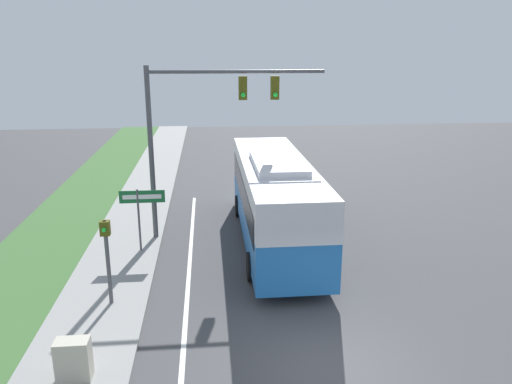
# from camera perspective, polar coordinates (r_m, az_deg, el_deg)

# --- Properties ---
(ground_plane) EXTENTS (80.00, 80.00, 0.00)m
(ground_plane) POSITION_cam_1_polar(r_m,az_deg,el_deg) (13.19, 8.25, -19.22)
(ground_plane) COLOR #424244
(sidewalk) EXTENTS (2.80, 80.00, 0.12)m
(sidewalk) POSITION_cam_1_polar(r_m,az_deg,el_deg) (13.29, -20.49, -19.57)
(sidewalk) COLOR gray
(sidewalk) RESTS_ON ground_plane
(lane_divider_near) EXTENTS (0.14, 30.00, 0.01)m
(lane_divider_near) POSITION_cam_1_polar(r_m,az_deg,el_deg) (12.91, -8.52, -20.10)
(lane_divider_near) COLOR silver
(lane_divider_near) RESTS_ON ground_plane
(bus) EXTENTS (2.76, 10.97, 3.59)m
(bus) POSITION_cam_1_polar(r_m,az_deg,el_deg) (19.83, 2.14, -0.40)
(bus) COLOR #236BB7
(bus) RESTS_ON ground_plane
(signal_gantry) EXTENTS (6.93, 0.41, 6.99)m
(signal_gantry) POSITION_cam_1_polar(r_m,az_deg,el_deg) (19.77, -6.19, 8.47)
(signal_gantry) COLOR #4C4C51
(signal_gantry) RESTS_ON ground_plane
(pedestrian_signal) EXTENTS (0.28, 0.34, 2.76)m
(pedestrian_signal) POSITION_cam_1_polar(r_m,az_deg,el_deg) (15.48, -16.69, -6.20)
(pedestrian_signal) COLOR #4C4C51
(pedestrian_signal) RESTS_ON ground_plane
(street_sign) EXTENTS (1.70, 0.08, 2.54)m
(street_sign) POSITION_cam_1_polar(r_m,az_deg,el_deg) (19.26, -13.02, -1.60)
(street_sign) COLOR #4C4C51
(street_sign) RESTS_ON ground_plane
(utility_cabinet) EXTENTS (0.78, 0.46, 1.01)m
(utility_cabinet) POSITION_cam_1_polar(r_m,az_deg,el_deg) (12.94, -20.14, -17.56)
(utility_cabinet) COLOR #B7B29E
(utility_cabinet) RESTS_ON sidewalk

